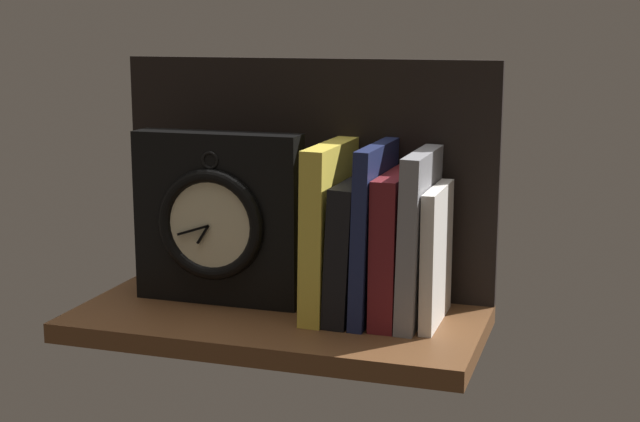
{
  "coord_description": "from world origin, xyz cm",
  "views": [
    {
      "loc": [
        40.37,
        -106.59,
        36.59
      ],
      "look_at": [
        4.74,
        3.45,
        13.18
      ],
      "focal_mm": 51.87,
      "sensor_mm": 36.0,
      "label": 1
    }
  ],
  "objects": [
    {
      "name": "framed_clock",
      "position": [
        -9.36,
        2.8,
        11.34
      ],
      "size": [
        22.79,
        5.81,
        22.79
      ],
      "color": "black",
      "rests_on": "ground_plane"
    },
    {
      "name": "book_maroon_dawkins",
      "position": [
        14.69,
        3.45,
        9.29
      ],
      "size": [
        3.26,
        14.91,
        18.6
      ],
      "primitive_type": "cube",
      "rotation": [
        0.0,
        0.01,
        0.0
      ],
      "color": "maroon",
      "rests_on": "ground_plane"
    },
    {
      "name": "book_yellow_seinlanguage",
      "position": [
        5.97,
        3.45,
        10.94
      ],
      "size": [
        3.25,
        16.09,
        21.93
      ],
      "primitive_type": "cube",
      "rotation": [
        0.0,
        0.02,
        0.0
      ],
      "color": "gold",
      "rests_on": "ground_plane"
    },
    {
      "name": "book_gray_chess",
      "position": [
        17.69,
        3.45,
        10.69
      ],
      "size": [
        2.79,
        15.11,
        21.43
      ],
      "primitive_type": "cube",
      "rotation": [
        0.0,
        0.02,
        0.0
      ],
      "color": "gray",
      "rests_on": "ground_plane"
    },
    {
      "name": "ground_plane",
      "position": [
        0.0,
        0.0,
        -1.25
      ],
      "size": [
        52.58,
        25.38,
        2.5
      ],
      "primitive_type": "cube",
      "color": "brown"
    },
    {
      "name": "back_panel",
      "position": [
        0.0,
        12.09,
        16.07
      ],
      "size": [
        52.58,
        1.2,
        32.15
      ],
      "primitive_type": "cube",
      "color": "black",
      "rests_on": "ground_plane"
    },
    {
      "name": "book_black_skeptic",
      "position": [
        9.19,
        3.45,
        8.69
      ],
      "size": [
        3.84,
        15.67,
        17.52
      ],
      "primitive_type": "cube",
      "rotation": [
        0.0,
        0.05,
        0.0
      ],
      "color": "black",
      "rests_on": "ground_plane"
    },
    {
      "name": "book_navy_bierce",
      "position": [
        11.91,
        3.45,
        11.02
      ],
      "size": [
        2.5,
        15.8,
        22.08
      ],
      "primitive_type": "cube",
      "rotation": [
        0.0,
        0.03,
        0.0
      ],
      "color": "#192147",
      "rests_on": "ground_plane"
    },
    {
      "name": "book_white_catcher",
      "position": [
        19.95,
        3.45,
        8.55
      ],
      "size": [
        1.66,
        13.05,
        17.11
      ],
      "primitive_type": "cube",
      "rotation": [
        0.0,
        -0.0,
        0.0
      ],
      "color": "silver",
      "rests_on": "ground_plane"
    }
  ]
}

